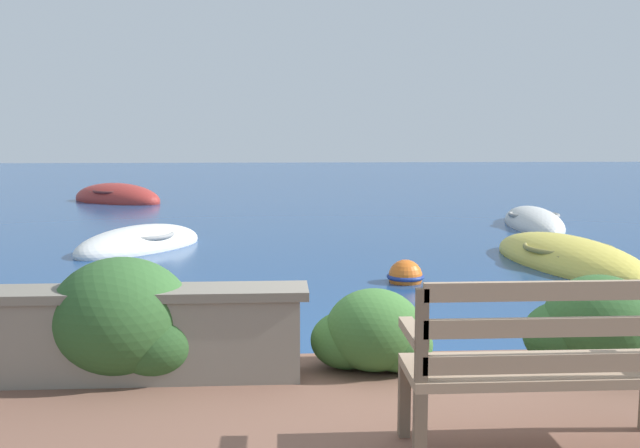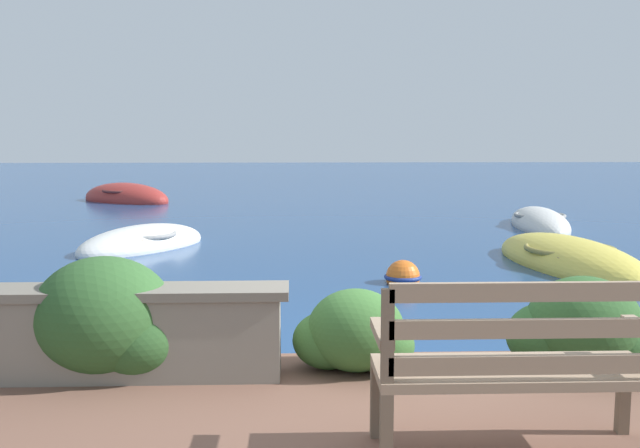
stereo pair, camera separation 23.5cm
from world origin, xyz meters
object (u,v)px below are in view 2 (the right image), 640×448
object	(u,v)px
rowboat_nearest	(569,262)
rowboat_outer	(126,199)
mooring_buoy	(403,277)
rowboat_far	(540,224)
park_bench	(518,363)
rowboat_mid	(143,245)

from	to	relation	value
rowboat_nearest	rowboat_outer	distance (m)	12.82
rowboat_nearest	mooring_buoy	xyz separation A→B (m)	(-2.47, -1.00, 0.01)
rowboat_nearest	rowboat_far	distance (m)	4.25
rowboat_far	rowboat_outer	bearing A→B (deg)	66.50
park_bench	rowboat_far	world-z (taller)	park_bench
rowboat_outer	mooring_buoy	world-z (taller)	rowboat_outer
mooring_buoy	park_bench	bearing A→B (deg)	-92.54
park_bench	rowboat_outer	xyz separation A→B (m)	(-5.65, 15.94, -0.63)
rowboat_nearest	rowboat_outer	bearing A→B (deg)	-148.61
rowboat_far	rowboat_outer	distance (m)	10.90
rowboat_outer	rowboat_far	bearing A→B (deg)	-176.62
rowboat_mid	rowboat_outer	xyz separation A→B (m)	(-2.11, 7.91, 0.02)
park_bench	rowboat_nearest	size ratio (longest dim) A/B	0.40
rowboat_far	mooring_buoy	size ratio (longest dim) A/B	6.68
rowboat_mid	rowboat_outer	bearing A→B (deg)	-131.32
rowboat_nearest	mooring_buoy	distance (m)	2.66
park_bench	rowboat_mid	distance (m)	8.79
rowboat_nearest	rowboat_mid	world-z (taller)	rowboat_nearest
rowboat_mid	rowboat_far	xyz separation A→B (m)	(7.25, 2.32, -0.00)
rowboat_mid	rowboat_far	distance (m)	7.61
rowboat_far	mooring_buoy	bearing A→B (deg)	153.24
rowboat_nearest	rowboat_outer	xyz separation A→B (m)	(-8.35, 9.72, 0.01)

